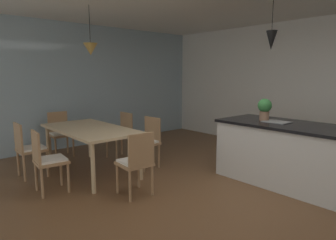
{
  "coord_description": "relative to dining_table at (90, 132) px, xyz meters",
  "views": [
    {
      "loc": [
        2.21,
        -2.84,
        1.61
      ],
      "look_at": [
        -0.92,
        -0.09,
        0.96
      ],
      "focal_mm": 31.52,
      "sensor_mm": 36.0,
      "label": 1
    }
  ],
  "objects": [
    {
      "name": "wall_back_kitchen",
      "position": [
        2.19,
        3.93,
        0.67
      ],
      "size": [
        10.0,
        0.12,
        2.7
      ],
      "primitive_type": "cube",
      "color": "white",
      "rests_on": "ground_plane"
    },
    {
      "name": "chair_near_right",
      "position": [
        0.41,
        -0.85,
        -0.2
      ],
      "size": [
        0.44,
        0.44,
        0.87
      ],
      "color": "#A87F56",
      "rests_on": "ground_plane"
    },
    {
      "name": "chair_near_left",
      "position": [
        -0.42,
        -0.85,
        -0.2
      ],
      "size": [
        0.4,
        0.4,
        0.87
      ],
      "color": "#A87F56",
      "rests_on": "ground_plane"
    },
    {
      "name": "chair_kitchen_end",
      "position": [
        1.3,
        -0.0,
        -0.2
      ],
      "size": [
        0.43,
        0.43,
        0.87
      ],
      "color": "#A87F56",
      "rests_on": "ground_plane"
    },
    {
      "name": "potted_plant_on_island",
      "position": [
        1.99,
        1.93,
        0.42
      ],
      "size": [
        0.21,
        0.21,
        0.34
      ],
      "color": "#8C664C",
      "rests_on": "kitchen_island"
    },
    {
      "name": "pendant_over_island_main",
      "position": [
        2.04,
        1.93,
        1.43
      ],
      "size": [
        0.16,
        0.16,
        0.73
      ],
      "color": "black"
    },
    {
      "name": "ground_plane",
      "position": [
        2.19,
        0.67,
        -0.7
      ],
      "size": [
        10.0,
        8.4,
        0.04
      ],
      "primitive_type": "cube",
      "color": "brown"
    },
    {
      "name": "pendant_over_table",
      "position": [
        -0.11,
        0.12,
        1.33
      ],
      "size": [
        0.23,
        0.23,
        0.79
      ],
      "color": "black"
    },
    {
      "name": "chair_window_end",
      "position": [
        -1.3,
        0.0,
        -0.2
      ],
      "size": [
        0.43,
        0.43,
        0.87
      ],
      "color": "#A87F56",
      "rests_on": "ground_plane"
    },
    {
      "name": "window_wall_left_glazing",
      "position": [
        -1.87,
        0.67,
        0.67
      ],
      "size": [
        0.06,
        8.4,
        2.7
      ],
      "primitive_type": "cube",
      "color": "#9EB7C6",
      "rests_on": "ground_plane"
    },
    {
      "name": "dining_table",
      "position": [
        0.0,
        0.0,
        0.0
      ],
      "size": [
        1.85,
        0.96,
        0.74
      ],
      "color": "#D1B284",
      "rests_on": "ground_plane"
    },
    {
      "name": "chair_far_left",
      "position": [
        -0.42,
        0.85,
        -0.2
      ],
      "size": [
        0.41,
        0.41,
        0.87
      ],
      "color": "#A87F56",
      "rests_on": "ground_plane"
    },
    {
      "name": "chair_far_right",
      "position": [
        0.41,
        0.85,
        -0.2
      ],
      "size": [
        0.43,
        0.43,
        0.87
      ],
      "color": "#A87F56",
      "rests_on": "ground_plane"
    },
    {
      "name": "kitchen_island",
      "position": [
        2.45,
        1.93,
        -0.22
      ],
      "size": [
        2.1,
        0.95,
        0.91
      ],
      "color": "silver",
      "rests_on": "ground_plane"
    }
  ]
}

